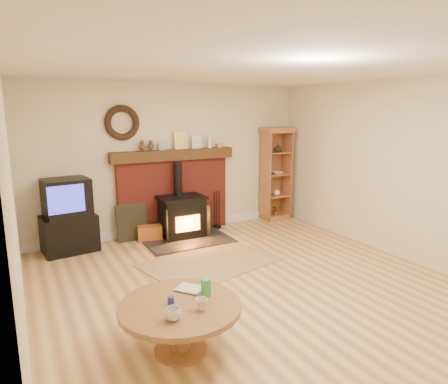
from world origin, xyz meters
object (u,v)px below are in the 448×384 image
wood_stove (183,218)px  tv_unit (68,217)px  curio_cabinet (275,174)px  coffee_table (181,313)px

wood_stove → tv_unit: (-1.80, 0.20, 0.20)m
curio_cabinet → coffee_table: size_ratio=1.66×
curio_cabinet → coffee_table: curio_cabinet is taller
wood_stove → coffee_table: wood_stove is taller
curio_cabinet → coffee_table: 4.78m
tv_unit → curio_cabinet: bearing=1.2°
tv_unit → coffee_table: 3.31m
wood_stove → coffee_table: (-1.27, -3.06, 0.03)m
wood_stove → curio_cabinet: size_ratio=0.77×
wood_stove → tv_unit: bearing=173.8°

